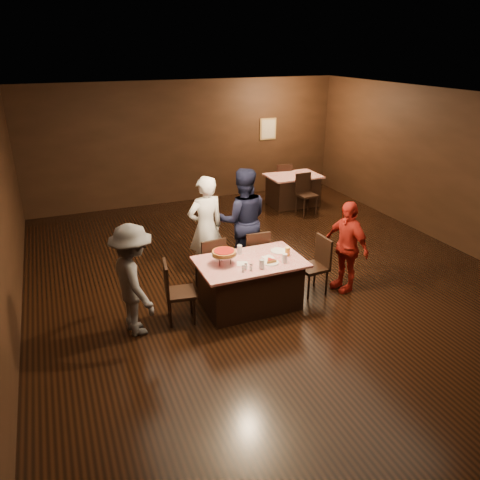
# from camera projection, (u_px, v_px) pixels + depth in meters

# --- Properties ---
(room) EXTENTS (10.00, 10.04, 3.02)m
(room) POSITION_uv_depth(u_px,v_px,m) (279.00, 160.00, 7.18)
(room) COLOR black
(room) RESTS_ON ground
(main_table) EXTENTS (1.60, 1.00, 0.77)m
(main_table) POSITION_uv_depth(u_px,v_px,m) (250.00, 283.00, 7.17)
(main_table) COLOR #A30A12
(main_table) RESTS_ON ground
(back_table) EXTENTS (1.30, 0.90, 0.77)m
(back_table) POSITION_uv_depth(u_px,v_px,m) (293.00, 190.00, 11.75)
(back_table) COLOR #A6140B
(back_table) RESTS_ON ground
(chair_far_left) EXTENTS (0.46, 0.46, 0.95)m
(chair_far_left) POSITION_uv_depth(u_px,v_px,m) (209.00, 263.00, 7.64)
(chair_far_left) COLOR black
(chair_far_left) RESTS_ON ground
(chair_far_right) EXTENTS (0.44, 0.44, 0.95)m
(chair_far_right) POSITION_uv_depth(u_px,v_px,m) (254.00, 255.00, 7.92)
(chair_far_right) COLOR black
(chair_far_right) RESTS_ON ground
(chair_end_left) EXTENTS (0.48, 0.48, 0.95)m
(chair_end_left) POSITION_uv_depth(u_px,v_px,m) (180.00, 292.00, 6.75)
(chair_end_left) COLOR black
(chair_end_left) RESTS_ON ground
(chair_end_right) EXTENTS (0.44, 0.44, 0.95)m
(chair_end_right) POSITION_uv_depth(u_px,v_px,m) (313.00, 266.00, 7.52)
(chair_end_right) COLOR black
(chair_end_right) RESTS_ON ground
(chair_back_near) EXTENTS (0.45, 0.45, 0.95)m
(chair_back_near) POSITION_uv_depth(u_px,v_px,m) (307.00, 194.00, 11.12)
(chair_back_near) COLOR black
(chair_back_near) RESTS_ON ground
(chair_back_far) EXTENTS (0.48, 0.48, 0.95)m
(chair_back_far) POSITION_uv_depth(u_px,v_px,m) (282.00, 181.00, 12.23)
(chair_back_far) COLOR black
(chair_back_far) RESTS_ON ground
(diner_white_jacket) EXTENTS (0.72, 0.53, 1.80)m
(diner_white_jacket) POSITION_uv_depth(u_px,v_px,m) (206.00, 228.00, 7.92)
(diner_white_jacket) COLOR white
(diner_white_jacket) RESTS_ON ground
(diner_navy_hoodie) EXTENTS (1.06, 0.92, 1.87)m
(diner_navy_hoodie) POSITION_uv_depth(u_px,v_px,m) (243.00, 220.00, 8.17)
(diner_navy_hoodie) COLOR black
(diner_navy_hoodie) RESTS_ON ground
(diner_grey_knit) EXTENTS (0.77, 1.13, 1.61)m
(diner_grey_knit) POSITION_uv_depth(u_px,v_px,m) (134.00, 280.00, 6.37)
(diner_grey_knit) COLOR #4F5054
(diner_grey_knit) RESTS_ON ground
(diner_red_shirt) EXTENTS (0.53, 0.95, 1.53)m
(diner_red_shirt) POSITION_uv_depth(u_px,v_px,m) (346.00, 246.00, 7.55)
(diner_red_shirt) COLOR #AC1F16
(diner_red_shirt) RESTS_ON ground
(pizza_stand) EXTENTS (0.38, 0.38, 0.22)m
(pizza_stand) POSITION_uv_depth(u_px,v_px,m) (224.00, 253.00, 6.86)
(pizza_stand) COLOR black
(pizza_stand) RESTS_ON main_table
(plate_with_slice) EXTENTS (0.25, 0.25, 0.06)m
(plate_with_slice) POSITION_uv_depth(u_px,v_px,m) (270.00, 261.00, 6.95)
(plate_with_slice) COLOR white
(plate_with_slice) RESTS_ON main_table
(plate_empty) EXTENTS (0.25, 0.25, 0.01)m
(plate_empty) POSITION_uv_depth(u_px,v_px,m) (279.00, 251.00, 7.34)
(plate_empty) COLOR white
(plate_empty) RESTS_ON main_table
(glass_front_left) EXTENTS (0.08, 0.08, 0.14)m
(glass_front_left) POSITION_uv_depth(u_px,v_px,m) (262.00, 264.00, 6.76)
(glass_front_left) COLOR silver
(glass_front_left) RESTS_ON main_table
(glass_front_right) EXTENTS (0.08, 0.08, 0.14)m
(glass_front_right) POSITION_uv_depth(u_px,v_px,m) (285.00, 258.00, 6.94)
(glass_front_right) COLOR silver
(glass_front_right) RESTS_ON main_table
(glass_amber) EXTENTS (0.08, 0.08, 0.14)m
(glass_amber) POSITION_uv_depth(u_px,v_px,m) (287.00, 252.00, 7.16)
(glass_amber) COLOR #BF7F26
(glass_amber) RESTS_ON main_table
(glass_back) EXTENTS (0.08, 0.08, 0.14)m
(glass_back) POSITION_uv_depth(u_px,v_px,m) (240.00, 250.00, 7.24)
(glass_back) COLOR silver
(glass_back) RESTS_ON main_table
(condiments) EXTENTS (0.17, 0.10, 0.09)m
(condiments) POSITION_uv_depth(u_px,v_px,m) (247.00, 268.00, 6.70)
(condiments) COLOR silver
(condiments) RESTS_ON main_table
(napkin_center) EXTENTS (0.19, 0.19, 0.01)m
(napkin_center) POSITION_uv_depth(u_px,v_px,m) (268.00, 257.00, 7.13)
(napkin_center) COLOR white
(napkin_center) RESTS_ON main_table
(napkin_left) EXTENTS (0.21, 0.21, 0.01)m
(napkin_left) POSITION_uv_depth(u_px,v_px,m) (242.00, 264.00, 6.93)
(napkin_left) COLOR white
(napkin_left) RESTS_ON main_table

